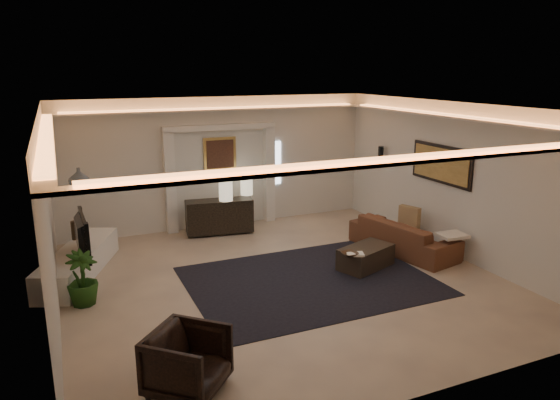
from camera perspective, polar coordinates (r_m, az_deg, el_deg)
name	(u,v)px	position (r m, az deg, el deg)	size (l,w,h in m)	color
floor	(283,281)	(8.81, 0.38, -8.92)	(7.00, 7.00, 0.00)	#C8B090
ceiling	(284,107)	(8.12, 0.41, 10.23)	(7.00, 7.00, 0.00)	white
wall_back	(220,163)	(11.56, -6.70, 4.14)	(7.00, 7.00, 0.00)	silver
wall_front	(423,274)	(5.49, 15.57, -7.96)	(7.00, 7.00, 0.00)	silver
wall_left	(49,223)	(7.67, -24.26, -2.33)	(7.00, 7.00, 0.00)	silver
wall_right	(452,180)	(10.25, 18.59, 2.16)	(7.00, 7.00, 0.00)	silver
cove_soffit	(284,126)	(8.14, 0.41, 8.26)	(7.00, 7.00, 0.04)	silver
daylight_slit	(276,163)	(12.02, -0.48, 4.14)	(0.25, 0.03, 1.00)	white
area_rug	(310,281)	(8.81, 3.32, -8.93)	(4.00, 3.00, 0.01)	black
pilaster_left	(170,183)	(11.26, -12.10, 1.82)	(0.22, 0.20, 2.20)	silver
pilaster_right	(269,175)	(11.91, -1.21, 2.83)	(0.22, 0.20, 2.20)	silver
alcove_header	(220,127)	(11.35, -6.67, 8.04)	(2.52, 0.20, 0.12)	silver
painting_frame	(220,154)	(11.50, -6.69, 5.10)	(0.74, 0.04, 0.74)	tan
painting_canvas	(220,154)	(11.48, -6.65, 5.08)	(0.62, 0.02, 0.62)	#4C2D1E
art_panel_frame	(441,164)	(10.40, 17.48, 3.82)	(0.04, 1.64, 0.74)	black
art_panel_gold	(440,164)	(10.38, 17.37, 3.82)	(0.02, 1.50, 0.62)	tan
wall_sconce	(381,151)	(11.83, 11.13, 5.33)	(0.12, 0.12, 0.22)	black
wall_niche	(52,187)	(8.98, -24.02, 1.32)	(0.10, 0.55, 0.04)	silver
console	(219,216)	(11.16, -6.73, -1.77)	(1.42, 0.45, 0.71)	black
lamp_left	(226,185)	(10.94, -6.06, 1.64)	(0.29, 0.29, 0.65)	beige
lamp_right	(246,180)	(11.41, -3.74, 2.23)	(0.27, 0.27, 0.60)	beige
media_ledge	(79,262)	(9.63, -21.43, -6.45)	(0.63, 2.51, 0.47)	white
tv	(77,236)	(9.16, -21.64, -3.74)	(0.16, 1.21, 0.69)	black
figurine	(75,230)	(10.07, -21.81, -3.11)	(0.13, 0.13, 0.35)	#43301E
ginger_jar	(79,178)	(8.54, -21.40, 2.24)	(0.32, 0.32, 0.33)	#454D5A
plant	(82,279)	(8.37, -21.13, -8.13)	(0.47, 0.47, 0.84)	#1B3D10
sofa	(403,236)	(10.33, 13.52, -3.90)	(0.85, 2.18, 0.64)	black
throw_blanket	(452,235)	(9.86, 18.56, -3.73)	(0.49, 0.40, 0.05)	silver
throw_pillow	(409,217)	(10.80, 14.16, -1.85)	(0.13, 0.44, 0.44)	#A18155
coffee_table	(366,257)	(9.41, 9.49, -6.24)	(1.02, 0.56, 0.38)	black
bowl	(350,253)	(8.85, 7.74, -5.88)	(0.28, 0.28, 0.07)	#412E1F
magazine	(355,253)	(8.91, 8.35, -5.89)	(0.29, 0.21, 0.03)	white
armchair	(188,362)	(6.01, -10.21, -17.23)	(0.77, 0.79, 0.72)	black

